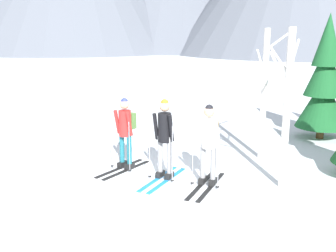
# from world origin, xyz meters

# --- Properties ---
(ground_plane) EXTENTS (400.00, 400.00, 0.00)m
(ground_plane) POSITION_xyz_m (0.00, 0.00, 0.00)
(ground_plane) COLOR white
(skier_in_red) EXTENTS (0.93, 1.55, 1.65)m
(skier_in_red) POSITION_xyz_m (-0.88, 0.51, 0.93)
(skier_in_red) COLOR black
(skier_in_red) RESTS_ON ground
(skier_in_black) EXTENTS (0.76, 1.68, 1.74)m
(skier_in_black) POSITION_xyz_m (0.12, 0.03, 0.95)
(skier_in_black) COLOR #1E84D1
(skier_in_black) RESTS_ON ground
(skier_in_white) EXTENTS (0.67, 1.72, 1.69)m
(skier_in_white) POSITION_xyz_m (1.07, -0.14, 0.95)
(skier_in_white) COLOR black
(skier_in_white) RESTS_ON ground
(pine_tree_mid) EXTENTS (1.50, 1.50, 3.62)m
(pine_tree_mid) POSITION_xyz_m (4.00, 4.17, 1.65)
(pine_tree_mid) COLOR #51381E
(pine_tree_mid) RESTS_ON ground
(birch_tree_tall) EXTENTS (0.66, 1.11, 3.19)m
(birch_tree_tall) POSITION_xyz_m (2.56, 0.02, 1.67)
(birch_tree_tall) COLOR silver
(birch_tree_tall) RESTS_ON ground
(birch_tree_slender) EXTENTS (0.78, 0.60, 3.18)m
(birch_tree_slender) POSITION_xyz_m (2.21, 1.90, 1.64)
(birch_tree_slender) COLOR silver
(birch_tree_slender) RESTS_ON ground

